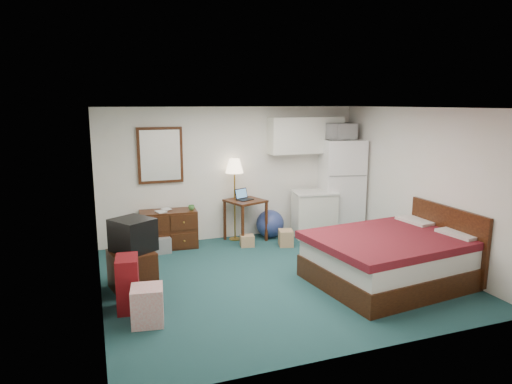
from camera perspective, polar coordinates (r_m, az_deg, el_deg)
name	(u,v)px	position (r m, az deg, el deg)	size (l,w,h in m)	color
floor	(277,277)	(6.97, 2.65, -10.55)	(5.00, 4.50, 0.01)	#183A3E
ceiling	(279,108)	(6.48, 2.85, 10.47)	(5.00, 4.50, 0.01)	silver
walls	(278,195)	(6.61, 2.75, -0.43)	(5.01, 4.51, 2.50)	silver
mirror	(160,155)	(8.33, -11.88, 4.52)	(0.80, 0.06, 1.00)	white
upper_cabinets	(306,135)	(8.99, 6.26, 7.08)	(1.50, 0.35, 0.70)	silver
headboard	(446,239)	(7.50, 22.70, -5.42)	(0.06, 1.56, 1.00)	black
dresser	(169,229)	(8.35, -10.86, -4.59)	(1.00, 0.45, 0.68)	black
floor_lamp	(235,200)	(8.59, -2.68, -0.97)	(0.34, 0.34, 1.55)	#B8892F
desk	(245,220)	(8.62, -1.34, -3.54)	(0.62, 0.62, 0.79)	black
exercise_ball	(270,224)	(8.84, 1.77, -3.99)	(0.54, 0.54, 0.54)	navy
kitchen_counter	(314,214)	(8.98, 7.27, -2.80)	(0.78, 0.59, 0.85)	silver
fridge	(341,186)	(9.23, 10.57, 0.69)	(0.77, 0.77, 1.87)	white
bed	(391,259)	(6.95, 16.54, -8.05)	(2.16, 1.68, 0.69)	maroon
tv_stand	(132,270)	(6.68, -15.19, -9.41)	(0.55, 0.60, 0.55)	black
suitcase	(128,284)	(6.03, -15.73, -10.96)	(0.27, 0.43, 0.69)	#62080C
retail_box	(147,305)	(5.67, -13.42, -13.62)	(0.37, 0.37, 0.46)	silver
file_bin	(159,245)	(8.16, -12.07, -6.50)	(0.39, 0.29, 0.27)	gray
cardboard_box_a	(247,241)	(8.34, -1.12, -6.11)	(0.24, 0.21, 0.21)	#AD7C54
cardboard_box_b	(286,238)	(8.37, 3.75, -5.75)	(0.25, 0.29, 0.29)	#AD7C54
laptop	(245,195)	(8.49, -1.39, -0.34)	(0.29, 0.24, 0.20)	black
crt_tv	(133,235)	(6.56, -15.15, -5.19)	(0.49, 0.53, 0.45)	black
microwave	(340,129)	(9.07, 10.44, 7.70)	(0.58, 0.32, 0.39)	white
book_a	(156,207)	(8.13, -12.35, -1.81)	(0.16, 0.02, 0.21)	#AD7C54
book_b	(162,205)	(8.31, -11.66, -1.56)	(0.15, 0.02, 0.20)	#AD7C54
mug	(191,207)	(8.24, -8.08, -1.86)	(0.11, 0.09, 0.11)	#44833B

